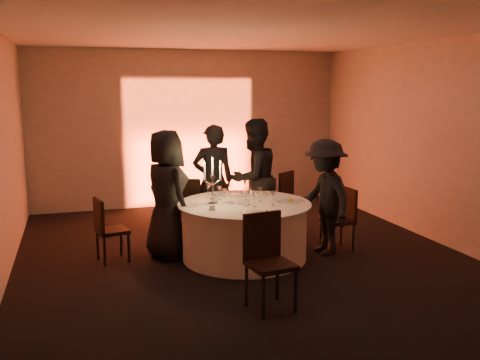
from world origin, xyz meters
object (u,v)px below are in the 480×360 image
object	(u,v)px
chair_left	(107,227)
guest_back_right	(254,178)
guest_left	(167,194)
guest_back_left	(213,181)
chair_front	(267,255)
chair_back_left	(188,204)
guest_right	(325,197)
banquet_table	(244,231)
coffee_cup	(212,208)
chair_right	(342,216)
candelabra	(213,188)
chair_back_right	(281,196)

from	to	relation	value
chair_left	guest_back_right	world-z (taller)	guest_back_right
guest_left	guest_back_left	bearing A→B (deg)	-66.59
chair_left	guest_left	world-z (taller)	guest_left
chair_front	guest_back_left	bearing A→B (deg)	78.48
chair_back_left	guest_right	distance (m)	2.15
banquet_table	coffee_cup	distance (m)	0.71
chair_right	chair_front	size ratio (longest dim) A/B	0.88
chair_back_left	candelabra	bearing A→B (deg)	114.16
guest_left	guest_back_right	distance (m)	1.58
chair_back_left	guest_back_left	bearing A→B (deg)	-161.88
chair_left	guest_right	xyz separation A→B (m)	(2.92, -0.51, 0.32)
chair_back_right	guest_back_left	bearing A→B (deg)	-28.43
chair_back_right	chair_right	distance (m)	1.47
chair_back_left	guest_left	bearing A→B (deg)	81.31
chair_right	chair_front	bearing A→B (deg)	-49.66
banquet_table	guest_right	size ratio (longest dim) A/B	1.12
chair_right	guest_left	bearing A→B (deg)	-101.78
chair_back_left	candelabra	world-z (taller)	candelabra
coffee_cup	candelabra	world-z (taller)	candelabra
guest_right	candelabra	size ratio (longest dim) A/B	2.52
banquet_table	guest_back_left	size ratio (longest dim) A/B	1.03
guest_left	guest_back_left	distance (m)	1.21
coffee_cup	chair_right	bearing A→B (deg)	6.33
chair_right	guest_left	distance (m)	2.50
banquet_table	guest_back_left	distance (m)	1.32
chair_right	guest_right	distance (m)	0.45
guest_back_right	coffee_cup	xyz separation A→B (m)	(-0.98, -1.25, -0.12)
guest_left	coffee_cup	xyz separation A→B (m)	(0.47, -0.64, -0.08)
guest_back_left	chair_back_right	bearing A→B (deg)	-167.38
banquet_table	guest_right	distance (m)	1.21
chair_back_left	guest_back_left	size ratio (longest dim) A/B	0.54
guest_back_right	guest_right	bearing A→B (deg)	95.42
guest_back_left	guest_back_right	size ratio (longest dim) A/B	0.95
banquet_table	guest_back_right	distance (m)	1.22
chair_right	candelabra	size ratio (longest dim) A/B	1.40
banquet_table	chair_front	size ratio (longest dim) A/B	1.78
guest_left	guest_back_left	xyz separation A→B (m)	(0.87, 0.85, -0.00)
chair_back_right	chair_front	bearing A→B (deg)	30.31
chair_left	guest_back_right	size ratio (longest dim) A/B	0.47
banquet_table	coffee_cup	xyz separation A→B (m)	(-0.51, -0.26, 0.42)
guest_back_left	guest_back_right	bearing A→B (deg)	163.98
chair_back_right	banquet_table	bearing A→B (deg)	16.47
guest_left	chair_front	bearing A→B (deg)	179.17
chair_left	guest_back_right	distance (m)	2.38
chair_back_left	guest_left	size ratio (longest dim) A/B	0.53
guest_back_left	coffee_cup	size ratio (longest dim) A/B	15.85
chair_back_left	guest_back_right	bearing A→B (deg)	-173.81
guest_left	candelabra	xyz separation A→B (m)	(0.56, -0.34, 0.12)
chair_back_right	guest_right	world-z (taller)	guest_right
chair_left	candelabra	world-z (taller)	candelabra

